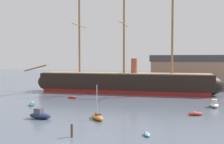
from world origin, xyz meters
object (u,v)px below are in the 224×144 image
dinghy_foreground_right (147,134)px  dinghy_mid_right (195,114)px  tall_ship (124,82)px  motorboat_foreground_left (40,115)px  dinghy_alongside_bow (72,97)px  sailboat_mid_left (32,104)px  dinghy_distant_centre (143,90)px  motorboat_alongside_stern (214,104)px  mooring_piling_nearest (72,131)px  motorboat_far_left (59,89)px  sailboat_near_centre (97,117)px  dockside_warehouse_right (219,71)px

dinghy_foreground_right → dinghy_mid_right: size_ratio=0.70×
tall_ship → motorboat_foreground_left: (-6.74, -39.35, -2.71)m
motorboat_foreground_left → dinghy_alongside_bow: motorboat_foreground_left is taller
sailboat_mid_left → dinghy_distant_centre: (20.19, 36.58, -0.15)m
dinghy_mid_right → motorboat_alongside_stern: (4.37, 10.29, 0.29)m
dinghy_distant_centre → mooring_piling_nearest: bearing=-90.8°
motorboat_alongside_stern → mooring_piling_nearest: bearing=-125.6°
dinghy_mid_right → motorboat_far_left: size_ratio=0.75×
mooring_piling_nearest → sailboat_mid_left: bearing=132.6°
motorboat_far_left → dinghy_mid_right: bearing=-33.7°
dinghy_foreground_right → sailboat_mid_left: bearing=149.1°
tall_ship → motorboat_far_left: 22.46m
dinghy_mid_right → motorboat_far_left: 51.70m
motorboat_foreground_left → dinghy_mid_right: size_ratio=1.50×
motorboat_alongside_stern → dinghy_distant_centre: motorboat_alongside_stern is taller
tall_ship → dinghy_alongside_bow: bearing=-126.8°
dinghy_mid_right → mooring_piling_nearest: bearing=-130.9°
dinghy_mid_right → mooring_piling_nearest: size_ratio=1.69×
dinghy_alongside_bow → motorboat_far_left: motorboat_far_left is taller
tall_ship → sailboat_mid_left: 31.81m
sailboat_near_centre → sailboat_mid_left: sailboat_near_centre is taller
dinghy_alongside_bow → dinghy_distant_centre: size_ratio=1.48×
dockside_warehouse_right → dinghy_mid_right: bearing=-100.5°
dinghy_foreground_right → sailboat_mid_left: (-29.41, 17.59, 0.13)m
motorboat_alongside_stern → mooring_piling_nearest: (-21.50, -30.03, 0.29)m
dinghy_alongside_bow → mooring_piling_nearest: bearing=-66.5°
dinghy_foreground_right → motorboat_alongside_stern: (11.44, 26.55, 0.39)m
motorboat_foreground_left → dinghy_mid_right: motorboat_foreground_left is taller
dinghy_foreground_right → dinghy_alongside_bow: bearing=129.2°
sailboat_mid_left → dockside_warehouse_right: dockside_warehouse_right is taller
dinghy_alongside_bow → motorboat_foreground_left: bearing=-80.0°
dinghy_mid_right → dinghy_alongside_bow: bearing=156.2°
motorboat_alongside_stern → motorboat_far_left: 50.84m
motorboat_far_left → mooring_piling_nearest: bearing=-61.8°
tall_ship → dinghy_foreground_right: (13.68, -45.09, -3.13)m
dinghy_distant_centre → dockside_warehouse_right: bearing=30.5°
motorboat_far_left → mooring_piling_nearest: (25.91, -48.39, 0.34)m
sailboat_near_centre → dinghy_distant_centre: size_ratio=3.13×
tall_ship → mooring_piling_nearest: bearing=-85.7°
dinghy_foreground_right → motorboat_foreground_left: bearing=164.3°
dinghy_alongside_bow → dockside_warehouse_right: size_ratio=0.06×
motorboat_alongside_stern → dinghy_distant_centre: size_ratio=2.15×
motorboat_far_left → tall_ship: bearing=0.5°
dinghy_alongside_bow → tall_ship: bearing=53.2°
dinghy_distant_centre → motorboat_foreground_left: bearing=-103.0°
sailboat_mid_left → dinghy_mid_right: sailboat_mid_left is taller
motorboat_far_left → dinghy_distant_centre: 28.31m
motorboat_alongside_stern → mooring_piling_nearest: mooring_piling_nearest is taller
tall_ship → sailboat_mid_left: size_ratio=14.70×
motorboat_far_left → mooring_piling_nearest: 54.89m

